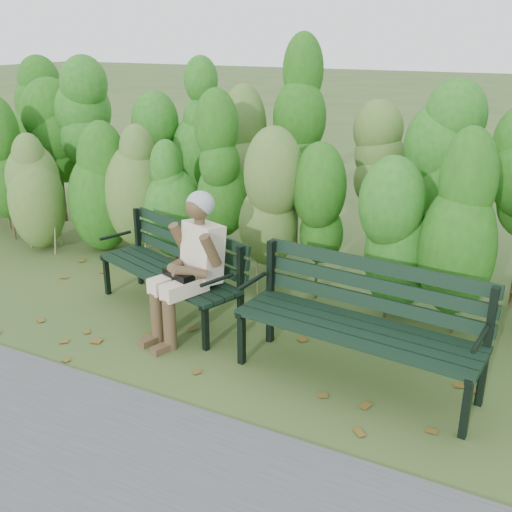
% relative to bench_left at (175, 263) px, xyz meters
% --- Properties ---
extents(ground, '(80.00, 80.00, 0.00)m').
position_rel_bench_left_xyz_m(ground, '(0.91, -0.39, -0.51)').
color(ground, '#355223').
extents(hedge_band, '(11.04, 1.67, 2.42)m').
position_rel_bench_left_xyz_m(hedge_band, '(0.91, 1.47, 0.75)').
color(hedge_band, '#47381E').
rests_on(hedge_band, ground).
extents(leaf_litter, '(5.79, 2.22, 0.01)m').
position_rel_bench_left_xyz_m(leaf_litter, '(0.98, -0.32, -0.51)').
color(leaf_litter, brown).
rests_on(leaf_litter, ground).
extents(bench_left, '(1.81, 1.10, 0.86)m').
position_rel_bench_left_xyz_m(bench_left, '(0.00, 0.00, 0.00)').
color(bench_left, black).
rests_on(bench_left, ground).
extents(bench_right, '(1.96, 0.80, 0.96)m').
position_rel_bench_left_xyz_m(bench_right, '(2.01, -0.37, 0.06)').
color(bench_right, black).
rests_on(bench_right, ground).
extents(seated_woman, '(0.61, 0.85, 1.33)m').
position_rel_bench_left_xyz_m(seated_woman, '(0.41, -0.33, 0.23)').
color(seated_woman, beige).
rests_on(seated_woman, ground).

